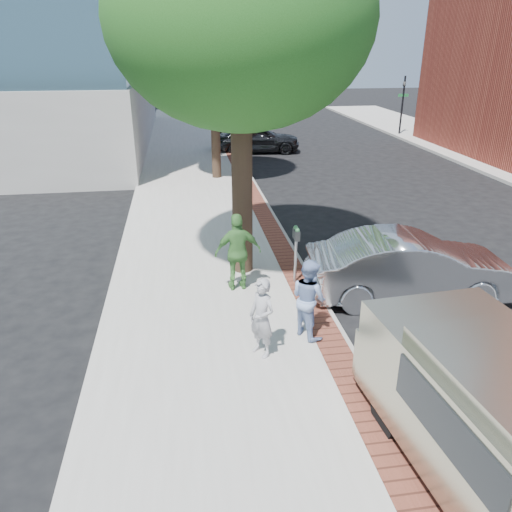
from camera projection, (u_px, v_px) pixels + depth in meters
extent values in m
plane|color=black|center=(279.00, 306.00, 11.67)|extent=(120.00, 120.00, 0.00)
cube|color=#9E9991|center=(199.00, 206.00, 18.71)|extent=(5.00, 60.00, 0.15)
cube|color=brown|center=(257.00, 201.00, 18.98)|extent=(0.60, 60.00, 0.01)
cube|color=gray|center=(266.00, 203.00, 19.06)|extent=(0.10, 60.00, 0.15)
cylinder|color=black|center=(226.00, 110.00, 31.07)|extent=(0.12, 0.12, 3.80)
imported|color=black|center=(225.00, 91.00, 30.64)|extent=(0.18, 0.15, 0.90)
cube|color=#1E7238|center=(226.00, 98.00, 30.79)|extent=(0.70, 0.03, 0.18)
cylinder|color=black|center=(402.00, 106.00, 32.67)|extent=(0.12, 0.12, 3.80)
imported|color=black|center=(404.00, 89.00, 32.24)|extent=(0.18, 0.15, 0.90)
cube|color=#1E7238|center=(403.00, 95.00, 32.39)|extent=(0.70, 0.03, 0.18)
cylinder|color=black|center=(242.00, 188.00, 12.40)|extent=(0.52, 0.52, 4.40)
ellipsoid|color=#1C4614|center=(240.00, 17.00, 10.89)|extent=(6.00, 6.00, 4.92)
cylinder|color=black|center=(216.00, 133.00, 21.71)|extent=(0.40, 0.40, 3.85)
ellipsoid|color=#1C4614|center=(213.00, 53.00, 20.44)|extent=(4.80, 4.80, 3.94)
cylinder|color=gray|center=(295.00, 261.00, 12.30)|extent=(0.07, 0.07, 1.15)
cube|color=#2D3030|center=(297.00, 236.00, 11.95)|extent=(0.12, 0.14, 0.24)
cube|color=#2D3030|center=(296.00, 233.00, 12.11)|extent=(0.12, 0.14, 0.24)
sphere|color=#3F8C4C|center=(297.00, 230.00, 11.89)|extent=(0.11, 0.11, 0.11)
sphere|color=#3F8C4C|center=(296.00, 228.00, 12.05)|extent=(0.11, 0.11, 0.11)
imported|color=#9C9BA0|center=(262.00, 318.00, 9.32)|extent=(0.64, 0.69, 1.58)
imported|color=#849DCC|center=(309.00, 298.00, 9.97)|extent=(0.92, 1.00, 1.65)
imported|color=#46833B|center=(238.00, 252.00, 11.85)|extent=(1.15, 0.55, 1.90)
imported|color=#B3B5BB|center=(411.00, 267.00, 11.80)|extent=(4.96, 2.10, 1.59)
imported|color=black|center=(257.00, 138.00, 27.99)|extent=(4.91, 2.26, 1.63)
cube|color=#9C967F|center=(424.00, 360.00, 8.31)|extent=(2.15, 1.17, 0.90)
cylinder|color=black|center=(388.00, 414.00, 7.74)|extent=(0.30, 0.74, 0.72)
cylinder|color=black|center=(491.00, 397.00, 8.13)|extent=(0.30, 0.74, 0.72)
cube|color=black|center=(445.00, 428.00, 5.92)|extent=(0.20, 2.24, 0.62)
cube|color=black|center=(411.00, 325.00, 8.62)|extent=(1.79, 0.17, 0.45)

